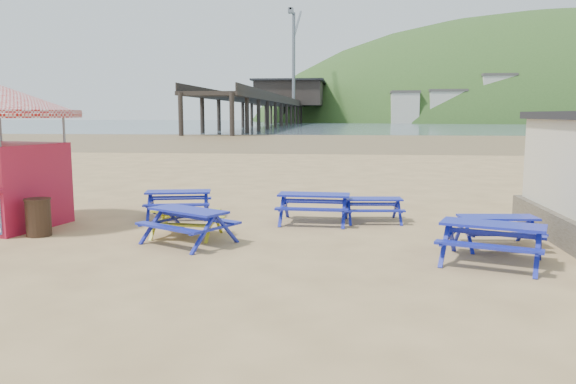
# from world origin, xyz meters

# --- Properties ---
(ground) EXTENTS (400.00, 400.00, 0.00)m
(ground) POSITION_xyz_m (0.00, 0.00, 0.00)
(ground) COLOR tan
(ground) RESTS_ON ground
(wet_sand) EXTENTS (400.00, 400.00, 0.00)m
(wet_sand) POSITION_xyz_m (0.00, 55.00, 0.00)
(wet_sand) COLOR olive
(wet_sand) RESTS_ON ground
(sea) EXTENTS (400.00, 400.00, 0.00)m
(sea) POSITION_xyz_m (0.00, 170.00, 0.01)
(sea) COLOR #4D606E
(sea) RESTS_ON ground
(picnic_table_blue_a) EXTENTS (2.17, 1.88, 0.80)m
(picnic_table_blue_a) POSITION_xyz_m (-3.14, 2.82, 0.40)
(picnic_table_blue_a) COLOR #1C149F
(picnic_table_blue_a) RESTS_ON ground
(picnic_table_blue_b) EXTENTS (2.07, 1.70, 0.84)m
(picnic_table_blue_b) POSITION_xyz_m (0.96, 2.36, 0.42)
(picnic_table_blue_b) COLOR #1C149F
(picnic_table_blue_b) RESTS_ON ground
(picnic_table_blue_c) EXTENTS (1.75, 1.47, 0.69)m
(picnic_table_blue_c) POSITION_xyz_m (2.65, 2.74, 0.34)
(picnic_table_blue_c) COLOR #1C149F
(picnic_table_blue_c) RESTS_ON ground
(picnic_table_blue_d) EXTENTS (2.51, 2.37, 0.83)m
(picnic_table_blue_d) POSITION_xyz_m (-1.87, -0.51, 0.42)
(picnic_table_blue_d) COLOR #1C149F
(picnic_table_blue_d) RESTS_ON ground
(picnic_table_blue_e) EXTENTS (2.48, 2.25, 0.85)m
(picnic_table_blue_e) POSITION_xyz_m (4.88, -1.67, 0.43)
(picnic_table_blue_e) COLOR #1C149F
(picnic_table_blue_e) RESTS_ON ground
(picnic_table_blue_f) EXTENTS (1.87, 1.56, 0.73)m
(picnic_table_blue_f) POSITION_xyz_m (5.37, -0.15, 0.37)
(picnic_table_blue_f) COLOR #1C149F
(picnic_table_blue_f) RESTS_ON ground
(picnic_table_yellow) EXTENTS (1.74, 1.44, 0.69)m
(picnic_table_yellow) POSITION_xyz_m (-2.14, 0.21, 0.35)
(picnic_table_yellow) COLOR #A4B414
(picnic_table_yellow) RESTS_ON ground
(ice_cream_kiosk) EXTENTS (5.19, 5.19, 3.89)m
(ice_cream_kiosk) POSITION_xyz_m (-7.46, 0.94, 2.45)
(ice_cream_kiosk) COLOR #AB1734
(ice_cream_kiosk) RESTS_ON ground
(litter_bin) EXTENTS (0.66, 0.66, 0.97)m
(litter_bin) POSITION_xyz_m (-5.91, -0.09, 0.49)
(litter_bin) COLOR #39231A
(litter_bin) RESTS_ON ground
(pier) EXTENTS (24.00, 220.00, 39.29)m
(pier) POSITION_xyz_m (-17.99, 178.23, 5.46)
(pier) COLOR black
(pier) RESTS_ON ground
(headland_town) EXTENTS (264.00, 144.00, 108.00)m
(headland_town) POSITION_xyz_m (90.00, 229.68, -9.91)
(headland_town) COLOR #2D4C1E
(headland_town) RESTS_ON ground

